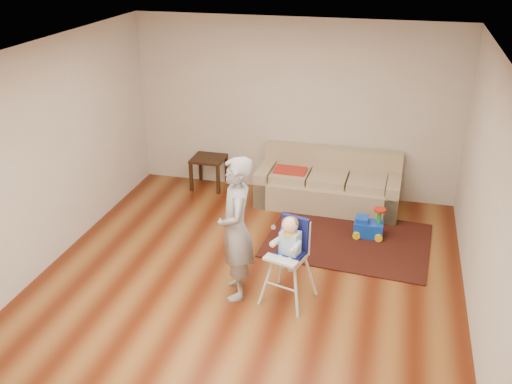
% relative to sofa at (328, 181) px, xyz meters
% --- Properties ---
extents(ground, '(5.50, 5.50, 0.00)m').
position_rel_sofa_xyz_m(ground, '(-0.63, -2.30, -0.41)').
color(ground, '#521C0A').
rests_on(ground, ground).
extents(room_envelope, '(5.04, 5.52, 2.72)m').
position_rel_sofa_xyz_m(room_envelope, '(-0.63, -1.77, 1.47)').
color(room_envelope, beige).
rests_on(room_envelope, ground).
extents(sofa, '(2.12, 0.91, 0.81)m').
position_rel_sofa_xyz_m(sofa, '(0.00, 0.00, 0.00)').
color(sofa, tan).
rests_on(sofa, ground).
extents(side_table, '(0.51, 0.51, 0.51)m').
position_rel_sofa_xyz_m(side_table, '(-1.96, 0.22, -0.15)').
color(side_table, black).
rests_on(side_table, ground).
extents(area_rug, '(2.23, 1.73, 0.02)m').
position_rel_sofa_xyz_m(area_rug, '(0.43, -1.01, -0.40)').
color(area_rug, black).
rests_on(area_rug, ground).
extents(ride_on_toy, '(0.39, 0.28, 0.42)m').
position_rel_sofa_xyz_m(ride_on_toy, '(0.68, -0.83, -0.18)').
color(ride_on_toy, blue).
rests_on(ride_on_toy, area_rug).
extents(toy_ball, '(0.17, 0.17, 0.17)m').
position_rel_sofa_xyz_m(toy_ball, '(-0.19, -1.27, -0.31)').
color(toy_ball, blue).
rests_on(toy_ball, area_rug).
extents(high_chair, '(0.60, 0.60, 1.05)m').
position_rel_sofa_xyz_m(high_chair, '(-0.09, -2.53, 0.10)').
color(high_chair, silver).
rests_on(high_chair, ground).
extents(adult, '(0.57, 0.71, 1.68)m').
position_rel_sofa_xyz_m(adult, '(-0.69, -2.55, 0.43)').
color(adult, gray).
rests_on(adult, ground).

